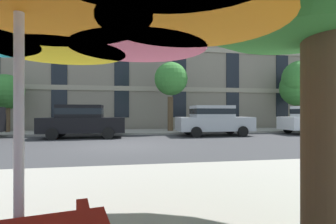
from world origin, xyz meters
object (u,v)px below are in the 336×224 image
at_px(sedan_black, 82,120).
at_px(street_tree_middle, 171,81).
at_px(sedan_white, 315,119).
at_px(sedan_silver, 213,120).
at_px(street_tree_left, 6,93).
at_px(street_tree_right, 299,84).

xyz_separation_m(sedan_black, street_tree_middle, (5.36, 2.61, 2.58)).
distance_m(sedan_white, street_tree_middle, 9.59).
bearing_deg(sedan_black, sedan_silver, 0.00).
relative_size(street_tree_left, street_tree_right, 0.72).
height_order(sedan_black, street_tree_left, street_tree_left).
distance_m(sedan_black, street_tree_right, 15.96).
bearing_deg(street_tree_left, sedan_silver, -15.90).
bearing_deg(sedan_black, street_tree_right, 11.50).
distance_m(street_tree_middle, street_tree_right, 10.07).
bearing_deg(street_tree_right, street_tree_left, 178.69).
bearing_deg(sedan_black, street_tree_left, 145.47).
relative_size(sedan_white, street_tree_right, 0.83).
xyz_separation_m(street_tree_left, street_tree_middle, (10.61, -1.00, 0.87)).
height_order(street_tree_middle, street_tree_right, street_tree_right).
distance_m(sedan_silver, street_tree_middle, 4.20).
height_order(sedan_silver, street_tree_left, street_tree_left).
relative_size(sedan_black, street_tree_right, 0.83).
xyz_separation_m(sedan_white, street_tree_left, (-19.47, 3.61, 1.70)).
distance_m(sedan_silver, sedan_white, 6.81).
height_order(sedan_black, street_tree_middle, street_tree_middle).
bearing_deg(sedan_silver, street_tree_left, 164.10).
distance_m(sedan_silver, street_tree_left, 13.28).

